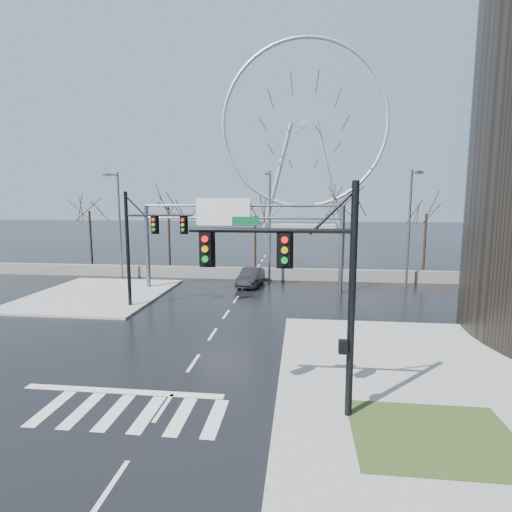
# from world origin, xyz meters

# --- Properties ---
(ground) EXTENTS (260.00, 260.00, 0.00)m
(ground) POSITION_xyz_m (0.00, 0.00, 0.00)
(ground) COLOR black
(ground) RESTS_ON ground
(sidewalk_right_ext) EXTENTS (12.00, 10.00, 0.15)m
(sidewalk_right_ext) POSITION_xyz_m (10.00, 2.00, 0.07)
(sidewalk_right_ext) COLOR gray
(sidewalk_right_ext) RESTS_ON ground
(sidewalk_far) EXTENTS (10.00, 12.00, 0.15)m
(sidewalk_far) POSITION_xyz_m (-11.00, 12.00, 0.07)
(sidewalk_far) COLOR gray
(sidewalk_far) RESTS_ON ground
(grass_strip) EXTENTS (5.00, 4.00, 0.02)m
(grass_strip) POSITION_xyz_m (9.00, -5.00, 0.15)
(grass_strip) COLOR #263616
(grass_strip) RESTS_ON sidewalk_near
(barrier_wall) EXTENTS (52.00, 0.50, 1.10)m
(barrier_wall) POSITION_xyz_m (0.00, 20.00, 0.55)
(barrier_wall) COLOR slate
(barrier_wall) RESTS_ON ground
(signal_mast_near) EXTENTS (5.52, 0.41, 8.00)m
(signal_mast_near) POSITION_xyz_m (5.14, -4.04, 4.87)
(signal_mast_near) COLOR black
(signal_mast_near) RESTS_ON ground
(signal_mast_far) EXTENTS (4.72, 0.41, 8.00)m
(signal_mast_far) POSITION_xyz_m (-5.87, 8.96, 4.83)
(signal_mast_far) COLOR black
(signal_mast_far) RESTS_ON ground
(sign_gantry) EXTENTS (16.36, 0.40, 7.60)m
(sign_gantry) POSITION_xyz_m (-0.38, 14.96, 5.18)
(sign_gantry) COLOR slate
(sign_gantry) RESTS_ON ground
(streetlight_left) EXTENTS (0.50, 2.55, 10.00)m
(streetlight_left) POSITION_xyz_m (-12.00, 18.16, 5.89)
(streetlight_left) COLOR slate
(streetlight_left) RESTS_ON ground
(streetlight_mid) EXTENTS (0.50, 2.55, 10.00)m
(streetlight_mid) POSITION_xyz_m (2.00, 18.16, 5.89)
(streetlight_mid) COLOR slate
(streetlight_mid) RESTS_ON ground
(streetlight_right) EXTENTS (0.50, 2.55, 10.00)m
(streetlight_right) POSITION_xyz_m (14.00, 18.16, 5.89)
(streetlight_right) COLOR slate
(streetlight_right) RESTS_ON ground
(tree_far_left) EXTENTS (3.50, 3.50, 7.00)m
(tree_far_left) POSITION_xyz_m (-18.00, 24.00, 5.57)
(tree_far_left) COLOR black
(tree_far_left) RESTS_ON ground
(tree_left) EXTENTS (3.75, 3.75, 7.50)m
(tree_left) POSITION_xyz_m (-9.00, 23.50, 5.98)
(tree_left) COLOR black
(tree_left) RESTS_ON ground
(tree_center) EXTENTS (3.25, 3.25, 6.50)m
(tree_center) POSITION_xyz_m (0.00, 24.50, 5.17)
(tree_center) COLOR black
(tree_center) RESTS_ON ground
(tree_right) EXTENTS (3.90, 3.90, 7.80)m
(tree_right) POSITION_xyz_m (9.00, 23.50, 6.22)
(tree_right) COLOR black
(tree_right) RESTS_ON ground
(tree_far_right) EXTENTS (3.40, 3.40, 6.80)m
(tree_far_right) POSITION_xyz_m (17.00, 24.00, 5.41)
(tree_far_right) COLOR black
(tree_far_right) RESTS_ON ground
(ferris_wheel) EXTENTS (45.00, 6.00, 50.91)m
(ferris_wheel) POSITION_xyz_m (5.00, 95.00, 26.13)
(ferris_wheel) COLOR gray
(ferris_wheel) RESTS_ON ground
(car) EXTENTS (2.14, 4.75, 1.51)m
(car) POSITION_xyz_m (0.49, 17.00, 0.76)
(car) COLOR black
(car) RESTS_ON ground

